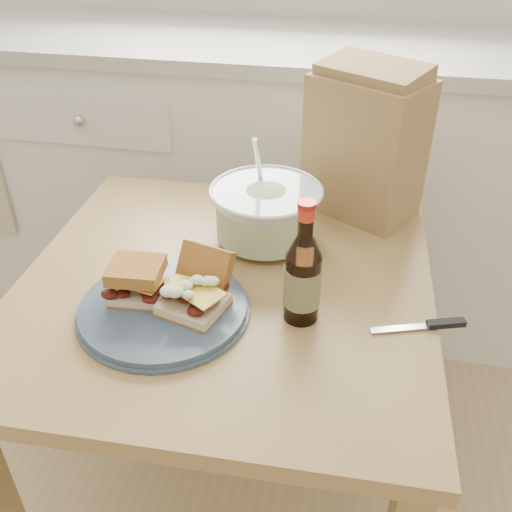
% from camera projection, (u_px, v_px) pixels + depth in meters
% --- Properties ---
extents(cabinet_run, '(2.50, 0.64, 0.94)m').
position_uv_depth(cabinet_run, '(265.00, 175.00, 2.00)').
color(cabinet_run, white).
rests_on(cabinet_run, ground).
extents(dining_table, '(0.84, 0.84, 0.68)m').
position_uv_depth(dining_table, '(226.00, 318.00, 1.19)').
color(dining_table, '#A98450').
rests_on(dining_table, ground).
extents(plate, '(0.31, 0.31, 0.02)m').
position_uv_depth(plate, '(164.00, 308.00, 1.05)').
color(plate, '#3D4F63').
rests_on(plate, dining_table).
extents(sandwich_left, '(0.10, 0.09, 0.07)m').
position_uv_depth(sandwich_left, '(137.00, 280.00, 1.04)').
color(sandwich_left, beige).
rests_on(sandwich_left, plate).
extents(sandwich_right, '(0.13, 0.17, 0.09)m').
position_uv_depth(sandwich_right, '(197.00, 288.00, 1.03)').
color(sandwich_right, beige).
rests_on(sandwich_right, plate).
extents(coleslaw_bowl, '(0.24, 0.24, 0.24)m').
position_uv_depth(coleslaw_bowl, '(266.00, 215.00, 1.23)').
color(coleslaw_bowl, white).
rests_on(coleslaw_bowl, dining_table).
extents(beer_bottle, '(0.07, 0.07, 0.24)m').
position_uv_depth(beer_bottle, '(303.00, 277.00, 0.99)').
color(beer_bottle, black).
rests_on(beer_bottle, dining_table).
extents(knife, '(0.17, 0.07, 0.01)m').
position_uv_depth(knife, '(434.00, 325.00, 1.02)').
color(knife, silver).
rests_on(knife, dining_table).
extents(paper_bag, '(0.29, 0.26, 0.32)m').
position_uv_depth(paper_bag, '(365.00, 147.00, 1.29)').
color(paper_bag, '#A78351').
rests_on(paper_bag, dining_table).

